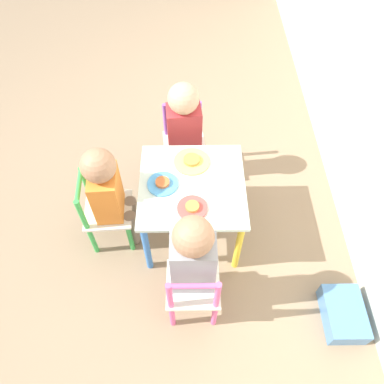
{
  "coord_description": "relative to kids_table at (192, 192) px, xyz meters",
  "views": [
    {
      "loc": [
        1.19,
        -0.01,
        2.0
      ],
      "look_at": [
        0.0,
        0.0,
        0.39
      ],
      "focal_mm": 35.0,
      "sensor_mm": 36.0,
      "label": 1
    }
  ],
  "objects": [
    {
      "name": "storage_bin",
      "position": [
        0.55,
        0.78,
        -0.33
      ],
      "size": [
        0.28,
        0.2,
        0.11
      ],
      "color": "#4C7FB7",
      "rests_on": "ground_plane"
    },
    {
      "name": "kids_table",
      "position": [
        0.0,
        0.0,
        0.0
      ],
      "size": [
        0.55,
        0.55,
        0.45
      ],
      "color": "silver",
      "rests_on": "ground_plane"
    },
    {
      "name": "plate_right",
      "position": [
        0.15,
        0.0,
        0.08
      ],
      "size": [
        0.15,
        0.15,
        0.03
      ],
      "color": "#E54C47",
      "rests_on": "kids_table"
    },
    {
      "name": "chair_green",
      "position": [
        0.03,
        -0.49,
        -0.13
      ],
      "size": [
        0.28,
        0.28,
        0.51
      ],
      "rotation": [
        0.0,
        0.0,
        -3.08
      ],
      "color": "silver",
      "rests_on": "ground_plane"
    },
    {
      "name": "ground_plane",
      "position": [
        0.0,
        0.0,
        -0.38
      ],
      "size": [
        6.0,
        6.0,
        0.0
      ],
      "primitive_type": "plane",
      "color": "#8C755B"
    },
    {
      "name": "chair_pink",
      "position": [
        0.49,
        0.0,
        -0.13
      ],
      "size": [
        0.26,
        0.26,
        0.51
      ],
      "rotation": [
        0.0,
        0.0,
        -1.57
      ],
      "color": "silver",
      "rests_on": "ground_plane"
    },
    {
      "name": "chair_purple",
      "position": [
        -0.49,
        -0.05,
        -0.13
      ],
      "size": [
        0.28,
        0.28,
        0.51
      ],
      "rotation": [
        0.0,
        0.0,
        -4.62
      ],
      "color": "silver",
      "rests_on": "ground_plane"
    },
    {
      "name": "plate_left",
      "position": [
        -0.15,
        0.0,
        0.08
      ],
      "size": [
        0.2,
        0.2,
        0.03
      ],
      "color": "#EADB66",
      "rests_on": "kids_table"
    },
    {
      "name": "child_left",
      "position": [
        -0.43,
        -0.04,
        0.07
      ],
      "size": [
        0.23,
        0.21,
        0.74
      ],
      "rotation": [
        0.0,
        0.0,
        -4.62
      ],
      "color": "#4C608E",
      "rests_on": "ground_plane"
    },
    {
      "name": "child_right",
      "position": [
        0.43,
        0.0,
        0.09
      ],
      "size": [
        0.22,
        0.2,
        0.78
      ],
      "rotation": [
        0.0,
        0.0,
        -1.57
      ],
      "color": "#7A6B5B",
      "rests_on": "ground_plane"
    },
    {
      "name": "child_front",
      "position": [
        0.03,
        -0.43,
        0.06
      ],
      "size": [
        0.21,
        0.22,
        0.73
      ],
      "rotation": [
        0.0,
        0.0,
        -3.08
      ],
      "color": "#7A6B5B",
      "rests_on": "ground_plane"
    },
    {
      "name": "plate_front",
      "position": [
        -0.0,
        -0.15,
        0.08
      ],
      "size": [
        0.16,
        0.16,
        0.03
      ],
      "color": "#4C9EE0",
      "rests_on": "kids_table"
    }
  ]
}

